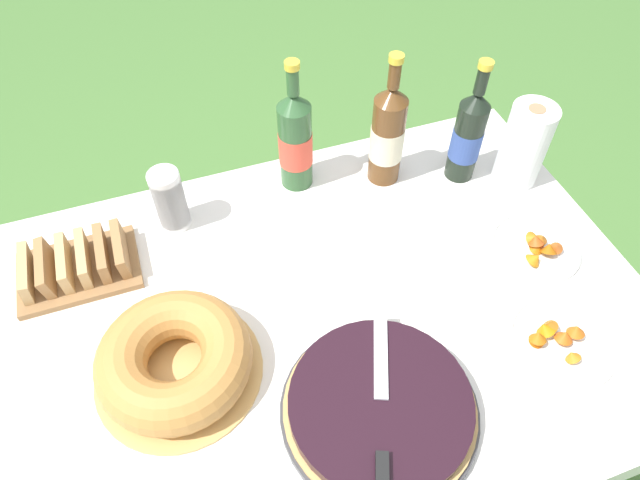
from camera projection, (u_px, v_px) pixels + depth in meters
name	position (u px, v px, depth m)	size (l,w,h in m)	color
ground_plane	(265.00, 463.00, 1.77)	(16.00, 16.00, 0.00)	#4C7A38
garden_table	(241.00, 355.00, 1.23)	(1.76, 0.96, 0.77)	#A87A47
tablecloth	(238.00, 341.00, 1.18)	(1.77, 0.97, 0.10)	white
berry_tart	(380.00, 407.00, 1.04)	(0.37, 0.37, 0.06)	#38383D
serving_knife	(381.00, 415.00, 1.00)	(0.17, 0.36, 0.01)	silver
bundt_cake	(175.00, 360.00, 1.08)	(0.33, 0.33, 0.10)	tan
cup_stack	(170.00, 200.00, 1.31)	(0.07, 0.07, 0.16)	white
cider_bottle_green	(295.00, 141.00, 1.36)	(0.08, 0.08, 0.35)	#2D562D
cider_bottle_amber	(387.00, 135.00, 1.37)	(0.08, 0.08, 0.35)	brown
juice_bottle_red	(468.00, 136.00, 1.38)	(0.08, 0.08, 0.33)	black
snack_plate_left	(536.00, 245.00, 1.31)	(0.21, 0.21, 0.06)	white
snack_plate_right	(561.00, 340.00, 1.15)	(0.22, 0.22, 0.05)	white
paper_towel_roll	(524.00, 145.00, 1.38)	(0.11, 0.11, 0.22)	white
bread_board	(76.00, 265.00, 1.25)	(0.26, 0.18, 0.07)	olive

